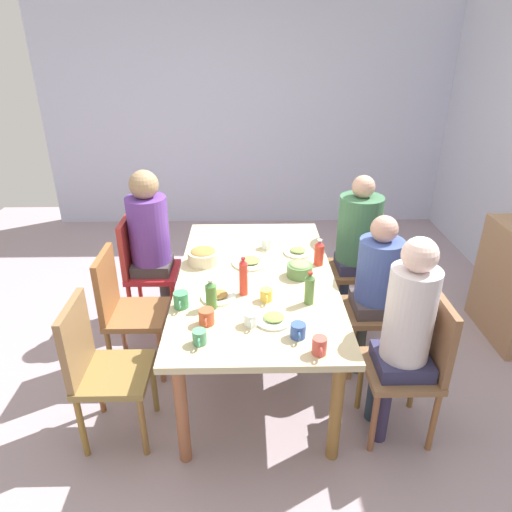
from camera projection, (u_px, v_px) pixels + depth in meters
ground_plane at (256, 364)px, 3.39m from camera, size 6.81×6.81×0.00m
wall_left at (251, 116)px, 5.43m from camera, size 0.12×4.83×2.60m
dining_table at (256, 286)px, 3.11m from camera, size 1.85×1.03×0.73m
chair_0 at (142, 265)px, 3.71m from camera, size 0.40×0.40×0.90m
person_0 at (150, 235)px, 3.59m from camera, size 0.31×0.31×1.28m
chair_1 at (124, 306)px, 3.15m from camera, size 0.40×0.40×0.90m
chair_2 at (416, 360)px, 2.63m from camera, size 0.40×0.40×0.90m
person_2 at (405, 326)px, 2.53m from camera, size 0.30×0.30×1.27m
chair_3 at (365, 263)px, 3.74m from camera, size 0.40×0.40×0.90m
person_3 at (357, 236)px, 3.64m from camera, size 0.34×0.34×1.23m
chair_4 at (386, 303)px, 3.19m from camera, size 0.40×0.40×0.90m
person_4 at (376, 281)px, 3.11m from camera, size 0.30×0.30×1.15m
chair_5 at (99, 364)px, 2.60m from camera, size 0.40×0.40×0.90m
plate_0 at (218, 296)px, 2.82m from camera, size 0.21×0.21×0.04m
plate_1 at (298, 252)px, 3.39m from camera, size 0.20×0.20×0.04m
plate_2 at (274, 319)px, 2.60m from camera, size 0.21×0.21×0.04m
plate_3 at (250, 262)px, 3.24m from camera, size 0.25×0.25×0.04m
bowl_0 at (300, 269)px, 3.06m from camera, size 0.17×0.17×0.10m
bowl_1 at (203, 256)px, 3.23m from camera, size 0.22×0.22×0.11m
cup_0 at (267, 244)px, 3.46m from camera, size 0.11×0.08×0.07m
cup_1 at (319, 346)px, 2.32m from camera, size 0.11×0.07×0.09m
cup_2 at (200, 337)px, 2.40m from camera, size 0.11×0.07×0.08m
cup_3 at (181, 300)px, 2.71m from camera, size 0.12×0.09×0.10m
cup_4 at (206, 317)px, 2.56m from camera, size 0.12×0.09×0.09m
cup_5 at (298, 331)px, 2.45m from camera, size 0.12×0.08×0.08m
cup_6 at (251, 319)px, 2.55m from camera, size 0.12×0.08×0.07m
cup_7 at (266, 295)px, 2.79m from camera, size 0.11×0.07×0.07m
bottle_0 at (309, 289)px, 2.73m from camera, size 0.06×0.06×0.21m
bottle_1 at (243, 277)px, 2.82m from camera, size 0.05×0.05×0.25m
bottle_2 at (211, 295)px, 2.69m from camera, size 0.07×0.07×0.19m
bottle_3 at (319, 253)px, 3.19m from camera, size 0.07×0.07×0.19m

